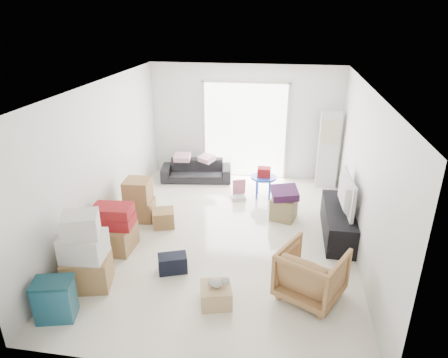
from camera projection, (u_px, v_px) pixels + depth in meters
name	position (u px, v px, depth m)	size (l,w,h in m)	color
room_shell	(226.00, 167.00, 6.75)	(4.98, 6.48, 3.18)	white
sliding_door	(245.00, 127.00, 9.50)	(2.10, 0.04, 2.33)	white
ac_tower	(328.00, 150.00, 9.07)	(0.45, 0.30, 1.75)	silver
tv_console	(338.00, 222.00, 7.21)	(0.49, 1.63, 0.54)	black
television	(340.00, 205.00, 7.08)	(1.10, 0.63, 0.14)	black
sofa	(196.00, 167.00, 9.59)	(1.66, 0.48, 0.65)	#232327
pillow_left	(182.00, 152.00, 9.46)	(0.37, 0.29, 0.12)	#E8A9BC
pillow_right	(207.00, 153.00, 9.38)	(0.38, 0.31, 0.13)	#E8A9BC
armchair	(312.00, 271.00, 5.60)	(0.82, 0.77, 0.85)	#B17B4E
storage_bins	(55.00, 299.00, 5.25)	(0.57, 0.46, 0.58)	#1C5368
box_stack_a	(85.00, 255.00, 5.79)	(0.76, 0.68, 1.19)	#976E44
box_stack_b	(115.00, 229.00, 6.76)	(0.69, 0.62, 0.82)	#976E44
box_stack_c	(139.00, 200.00, 7.73)	(0.59, 0.51, 0.83)	#976E44
loose_box	(164.00, 218.00, 7.58)	(0.39, 0.39, 0.32)	#976E44
duffel_bag	(173.00, 263.00, 6.26)	(0.44, 0.27, 0.28)	black
ottoman	(284.00, 208.00, 7.82)	(0.45, 0.45, 0.45)	#9B8A5A
blanket	(285.00, 195.00, 7.71)	(0.49, 0.49, 0.14)	#4C1E4C
kids_table	(264.00, 176.00, 8.65)	(0.56, 0.56, 0.68)	blue
toy_walker	(239.00, 193.00, 8.73)	(0.37, 0.35, 0.40)	silver
wood_crate	(216.00, 295.00, 5.57)	(0.42, 0.42, 0.28)	tan
plush_bunny	(218.00, 282.00, 5.49)	(0.30, 0.17, 0.15)	#B2ADA8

